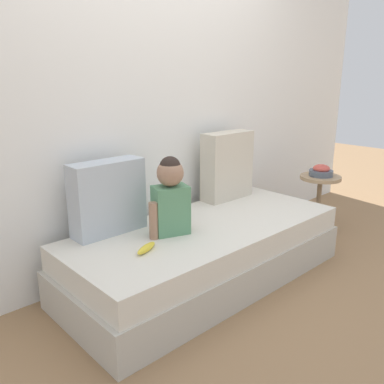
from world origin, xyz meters
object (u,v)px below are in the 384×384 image
throw_pillow_left (108,198)px  fruit_bowl (321,171)px  banana (146,248)px  throw_pillow_right (227,166)px  couch (206,252)px  toddler (171,196)px  side_table (319,190)px

throw_pillow_left → fruit_bowl: throw_pillow_left is taller
throw_pillow_left → banana: throw_pillow_left is taller
throw_pillow_right → banana: 1.18m
couch → fruit_bowl: (1.33, -0.05, 0.36)m
toddler → fruit_bowl: toddler is taller
couch → throw_pillow_left: (-0.54, 0.32, 0.43)m
throw_pillow_left → toddler: bearing=-44.6°
throw_pillow_right → fruit_bowl: size_ratio=2.63×
couch → throw_pillow_left: bearing=149.5°
throw_pillow_right → side_table: (0.79, -0.37, -0.27)m
banana → throw_pillow_left: bearing=89.3°
throw_pillow_left → fruit_bowl: bearing=-11.2°
fruit_bowl → couch: bearing=177.8°
throw_pillow_right → fruit_bowl: 0.88m
banana → throw_pillow_right: bearing=19.6°
couch → banana: size_ratio=11.58×
couch → throw_pillow_right: size_ratio=3.74×
side_table → couch: bearing=177.8°
throw_pillow_left → throw_pillow_right: size_ratio=0.88×
throw_pillow_left → side_table: size_ratio=0.90×
throw_pillow_right → toddler: 0.85m
couch → fruit_bowl: bearing=-2.2°
couch → throw_pillow_right: 0.78m
throw_pillow_left → toddler: 0.39m
banana → fruit_bowl: size_ratio=0.85×
banana → side_table: side_table is taller
throw_pillow_right → banana: bearing=-160.4°
couch → side_table: size_ratio=3.84×
banana → side_table: 1.88m
toddler → banana: toddler is taller
couch → side_table: side_table is taller
throw_pillow_left → side_table: 1.92m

